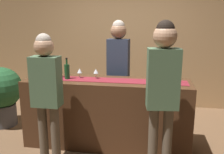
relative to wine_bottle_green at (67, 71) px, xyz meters
The scene contains 13 objects.
ground_plane 1.21m from the wine_bottle_green, ahead, with size 10.00×10.00×0.00m, color brown.
back_wall 2.04m from the wine_bottle_green, 73.77° to the left, with size 6.00×0.12×2.90m, color tan.
bar_counter 0.82m from the wine_bottle_green, ahead, with size 2.31×0.60×0.96m, color #472B19.
counter_runner_cloth 0.57m from the wine_bottle_green, ahead, with size 2.20×0.28×0.01m, color maroon.
wine_bottle_green is the anchor object (origin of this frame).
wine_bottle_clear 1.41m from the wine_bottle_green, ahead, with size 0.07×0.07×0.30m.
wine_bottle_amber 0.17m from the wine_bottle_green, 154.58° to the left, with size 0.07×0.07×0.30m.
wine_glass_near_customer 0.18m from the wine_bottle_green, 28.33° to the left, with size 0.07×0.07×0.14m.
wine_glass_mid_counter 0.40m from the wine_bottle_green, 13.17° to the left, with size 0.07×0.07×0.14m.
bartender 0.88m from the wine_bottle_green, 43.28° to the left, with size 0.36×0.25×1.78m.
customer_sipping 1.43m from the wine_bottle_green, 24.62° to the right, with size 0.36×0.25×1.78m.
customer_browsing 0.57m from the wine_bottle_green, 95.85° to the right, with size 0.34×0.23×1.63m.
potted_plant_tall 1.46m from the wine_bottle_green, 163.78° to the left, with size 0.69×0.69×1.02m.
Camera 1 is at (0.63, -3.21, 1.76)m, focal length 38.93 mm.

